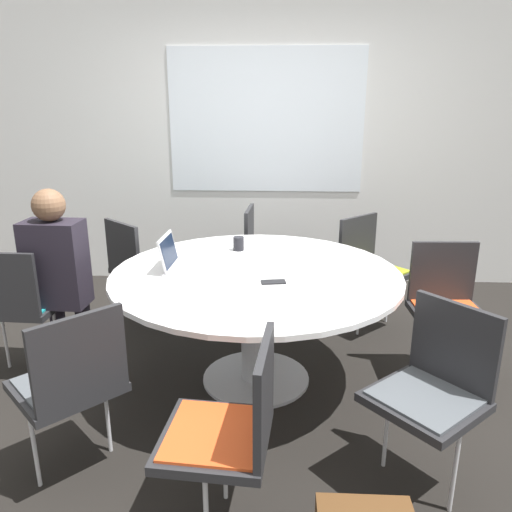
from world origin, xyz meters
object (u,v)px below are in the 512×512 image
object	(u,v)px
chair_6	(264,249)
person_0	(58,268)
chair_0	(19,299)
chair_3	(435,382)
chair_4	(447,300)
chair_5	(369,262)
chair_7	(139,264)
chair_1	(71,378)
coffee_cup	(239,244)
cell_phone	(273,282)
chair_2	(232,424)
laptop	(178,261)

from	to	relation	value
chair_6	person_0	distance (m)	1.72
chair_0	person_0	size ratio (longest dim) A/B	0.71
chair_0	chair_3	world-z (taller)	same
chair_4	chair_5	size ratio (longest dim) A/B	1.00
chair_7	chair_1	bearing A→B (deg)	-43.22
chair_4	chair_6	world-z (taller)	same
chair_7	chair_3	bearing A→B (deg)	-0.47
coffee_cup	cell_phone	size ratio (longest dim) A/B	0.64
chair_1	chair_2	world-z (taller)	same
chair_0	chair_6	size ratio (longest dim) A/B	1.00
chair_5	chair_7	xyz separation A→B (m)	(-1.78, -0.11, 0.00)
chair_0	cell_phone	bearing A→B (deg)	-3.96
chair_0	chair_7	size ratio (longest dim) A/B	1.00
chair_1	chair_0	bearing A→B (deg)	82.69
laptop	chair_6	bearing A→B (deg)	-19.91
chair_1	coffee_cup	xyz separation A→B (m)	(0.65, 1.36, 0.26)
chair_2	chair_5	xyz separation A→B (m)	(0.88, 2.07, 0.00)
chair_0	chair_7	xyz separation A→B (m)	(0.56, 0.75, 0.00)
chair_1	coffee_cup	bearing A→B (deg)	18.80
chair_0	chair_1	xyz separation A→B (m)	(0.71, -0.90, 0.00)
chair_0	chair_5	bearing A→B (deg)	22.73
chair_4	coffee_cup	world-z (taller)	chair_4
coffee_cup	chair_1	bearing A→B (deg)	-115.69
chair_7	chair_0	bearing A→B (deg)	-85.05
chair_0	chair_4	xyz separation A→B (m)	(2.70, 0.12, 0.00)
chair_0	coffee_cup	distance (m)	1.46
chair_6	chair_7	world-z (taller)	same
chair_1	chair_6	distance (m)	2.26
chair_1	laptop	distance (m)	1.01
person_0	chair_4	bearing A→B (deg)	3.45
chair_6	chair_4	bearing A→B (deg)	51.14
chair_6	chair_7	bearing A→B (deg)	-60.75
chair_3	person_0	bearing A→B (deg)	25.06
cell_phone	chair_0	bearing A→B (deg)	173.60
chair_5	cell_phone	size ratio (longest dim) A/B	5.89
chair_4	laptop	distance (m)	1.70
chair_0	person_0	distance (m)	0.32
chair_6	chair_0	bearing A→B (deg)	-47.71
chair_1	chair_5	bearing A→B (deg)	1.74
chair_3	cell_phone	xyz separation A→B (m)	(-0.73, 0.68, 0.21)
chair_0	chair_3	xyz separation A→B (m)	(2.35, -0.86, 0.00)
chair_2	cell_phone	size ratio (longest dim) A/B	5.89
chair_0	laptop	bearing A→B (deg)	3.77
chair_3	cell_phone	distance (m)	1.02
chair_5	chair_6	xyz separation A→B (m)	(-0.83, 0.34, 0.00)
chair_1	chair_3	distance (m)	1.64
chair_7	person_0	xyz separation A→B (m)	(-0.32, -0.68, 0.19)
chair_0	chair_2	size ratio (longest dim) A/B	1.00
chair_4	cell_phone	distance (m)	1.15
laptop	person_0	bearing A→B (deg)	88.86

